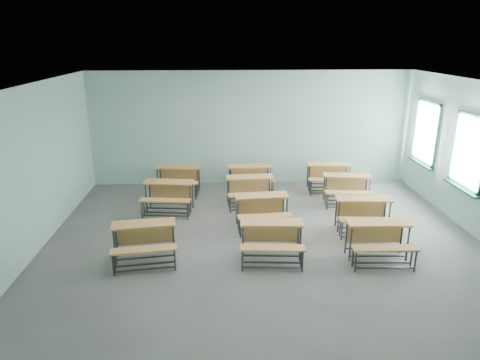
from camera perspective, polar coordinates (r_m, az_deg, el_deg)
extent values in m
cube|color=slate|center=(8.88, 3.28, -8.61)|extent=(9.00, 8.00, 0.02)
cube|color=white|center=(7.96, 3.70, 12.54)|extent=(9.00, 8.00, 0.02)
cube|color=#A3CCC3|center=(12.15, 1.47, 6.89)|extent=(9.00, 0.02, 3.20)
cube|color=#A3CCC3|center=(4.63, 8.86, -13.21)|extent=(9.00, 0.02, 3.20)
cube|color=#A3CCC3|center=(8.99, -26.43, 0.84)|extent=(0.02, 8.00, 3.20)
cube|color=#17413F|center=(12.33, 23.10, 2.37)|extent=(0.06, 1.20, 0.06)
cube|color=#17413F|center=(12.04, 24.01, 9.43)|extent=(0.06, 1.20, 0.06)
cube|color=#17413F|center=(11.66, 24.74, 5.23)|extent=(0.06, 0.06, 1.60)
cube|color=#17413F|center=(12.66, 22.45, 6.44)|extent=(0.06, 0.06, 1.60)
cube|color=#17413F|center=(12.16, 23.55, 5.86)|extent=(0.04, 0.04, 1.48)
cube|color=#17413F|center=(12.16, 23.55, 5.86)|extent=(0.04, 1.08, 0.04)
cube|color=#17413F|center=(12.33, 22.90, 2.10)|extent=(0.14, 1.28, 0.04)
cube|color=white|center=(12.17, 23.65, 5.86)|extent=(0.01, 1.08, 1.48)
cube|color=#17413F|center=(10.64, 27.58, -0.63)|extent=(0.06, 1.20, 0.06)
cube|color=#17413F|center=(10.30, 28.84, 7.50)|extent=(0.06, 1.20, 0.06)
cube|color=#17413F|center=(10.92, 26.73, 4.16)|extent=(0.06, 0.06, 1.60)
cube|color=#17413F|center=(10.45, 28.20, 3.37)|extent=(0.04, 0.04, 1.48)
cube|color=#17413F|center=(10.45, 28.20, 3.37)|extent=(0.04, 1.08, 0.04)
cube|color=#17413F|center=(10.64, 27.35, -0.94)|extent=(0.14, 1.28, 0.04)
cube|color=white|center=(10.46, 28.32, 3.36)|extent=(0.01, 1.08, 1.48)
cube|color=#CA8A49|center=(8.23, -12.73, -5.73)|extent=(1.22, 0.54, 0.04)
cube|color=#CA8A49|center=(8.52, -12.55, -7.08)|extent=(1.11, 0.17, 0.40)
cylinder|color=#3A3C3F|center=(8.29, -16.35, -8.67)|extent=(0.04, 0.04, 0.70)
cylinder|color=#3A3C3F|center=(8.23, -8.80, -8.31)|extent=(0.04, 0.04, 0.70)
cylinder|color=#3A3C3F|center=(8.57, -16.16, -7.73)|extent=(0.04, 0.04, 0.70)
cylinder|color=#3A3C3F|center=(8.51, -8.87, -7.38)|extent=(0.04, 0.04, 0.70)
cube|color=#3A3C3F|center=(8.36, -12.47, -10.04)|extent=(1.07, 0.17, 0.03)
cube|color=#3A3C3F|center=(8.63, -12.41, -9.07)|extent=(1.07, 0.17, 0.03)
cube|color=#CA8A49|center=(7.93, -12.70, -9.03)|extent=(1.20, 0.40, 0.03)
cylinder|color=#3A3C3F|center=(8.00, -16.53, -10.91)|extent=(0.04, 0.04, 0.41)
cylinder|color=#3A3C3F|center=(7.93, -8.65, -10.55)|extent=(0.04, 0.04, 0.41)
cylinder|color=#3A3C3F|center=(8.16, -16.41, -10.27)|extent=(0.04, 0.04, 0.41)
cylinder|color=#3A3C3F|center=(8.10, -8.70, -9.92)|extent=(0.04, 0.04, 0.41)
cube|color=#3A3C3F|center=(8.01, -12.54, -11.54)|extent=(1.07, 0.17, 0.03)
cube|color=#3A3C3F|center=(8.17, -12.50, -10.89)|extent=(1.07, 0.17, 0.03)
cube|color=#CA8A49|center=(8.11, 4.23, -5.66)|extent=(1.20, 0.47, 0.04)
cube|color=#CA8A49|center=(8.40, 4.12, -7.02)|extent=(1.12, 0.10, 0.40)
cylinder|color=#3A3C3F|center=(8.12, 0.37, -8.47)|extent=(0.04, 0.04, 0.70)
cylinder|color=#3A3C3F|center=(8.18, 8.04, -8.46)|extent=(0.04, 0.04, 0.70)
cylinder|color=#3A3C3F|center=(8.40, 0.41, -7.50)|extent=(0.04, 0.04, 0.70)
cylinder|color=#3A3C3F|center=(8.46, 7.80, -7.50)|extent=(0.04, 0.04, 0.70)
cube|color=#3A3C3F|center=(8.24, 4.18, -10.03)|extent=(1.08, 0.10, 0.03)
cube|color=#3A3C3F|center=(8.52, 4.08, -9.03)|extent=(1.08, 0.10, 0.03)
cube|color=#CA8A49|center=(7.82, 4.35, -9.02)|extent=(1.19, 0.33, 0.03)
cylinder|color=#3A3C3F|center=(7.83, 0.32, -10.76)|extent=(0.04, 0.04, 0.41)
cylinder|color=#3A3C3F|center=(7.89, 8.33, -10.73)|extent=(0.04, 0.04, 0.41)
cylinder|color=#3A3C3F|center=(7.99, 0.35, -10.11)|extent=(0.04, 0.04, 0.41)
cylinder|color=#3A3C3F|center=(8.05, 8.17, -10.08)|extent=(0.04, 0.04, 0.41)
cube|color=#3A3C3F|center=(7.90, 4.32, -11.56)|extent=(1.08, 0.10, 0.03)
cube|color=#3A3C3F|center=(8.06, 4.25, -10.90)|extent=(1.08, 0.10, 0.03)
cube|color=#CA8A49|center=(8.49, 17.97, -5.43)|extent=(1.19, 0.43, 0.04)
cube|color=#CA8A49|center=(8.77, 17.42, -6.75)|extent=(1.12, 0.06, 0.40)
cylinder|color=#3A3C3F|center=(8.35, 14.52, -8.29)|extent=(0.04, 0.04, 0.70)
cylinder|color=#3A3C3F|center=(8.70, 21.46, -7.93)|extent=(0.04, 0.04, 0.70)
cylinder|color=#3A3C3F|center=(8.62, 13.99, -7.37)|extent=(0.04, 0.04, 0.70)
cylinder|color=#3A3C3F|center=(8.96, 20.73, -7.06)|extent=(0.04, 0.04, 0.70)
cube|color=#3A3C3F|center=(8.62, 17.89, -9.61)|extent=(1.08, 0.07, 0.03)
cube|color=#3A3C3F|center=(8.88, 17.27, -8.68)|extent=(1.08, 0.07, 0.03)
cube|color=#CA8A49|center=(8.21, 18.79, -8.60)|extent=(1.18, 0.29, 0.03)
cylinder|color=#3A3C3F|center=(8.07, 15.17, -10.49)|extent=(0.04, 0.04, 0.41)
cylinder|color=#3A3C3F|center=(8.43, 22.36, -10.01)|extent=(0.04, 0.04, 0.41)
cylinder|color=#3A3C3F|center=(8.23, 14.83, -9.87)|extent=(0.04, 0.04, 0.41)
cylinder|color=#3A3C3F|center=(8.58, 21.88, -9.44)|extent=(0.04, 0.04, 0.41)
cube|color=#3A3C3F|center=(8.29, 18.75, -11.03)|extent=(1.08, 0.07, 0.03)
cube|color=#3A3C3F|center=(8.45, 18.35, -10.42)|extent=(1.08, 0.07, 0.03)
cube|color=#CA8A49|center=(9.44, 2.91, -2.10)|extent=(1.20, 0.48, 0.04)
cube|color=#CA8A49|center=(9.72, 2.70, -3.38)|extent=(1.12, 0.10, 0.40)
cylinder|color=#3A3C3F|center=(9.36, -0.23, -4.68)|extent=(0.04, 0.04, 0.70)
cylinder|color=#3A3C3F|center=(9.54, 6.24, -4.35)|extent=(0.04, 0.04, 0.70)
cylinder|color=#3A3C3F|center=(9.65, -0.45, -3.96)|extent=(0.04, 0.04, 0.70)
cylinder|color=#3A3C3F|center=(9.82, 5.83, -3.65)|extent=(0.04, 0.04, 0.70)
cube|color=#3A3C3F|center=(9.53, 3.01, -5.91)|extent=(1.08, 0.11, 0.03)
cube|color=#3A3C3F|center=(9.82, 2.69, -5.16)|extent=(1.08, 0.11, 0.03)
cube|color=#CA8A49|center=(9.12, 3.38, -4.84)|extent=(1.19, 0.33, 0.03)
cylinder|color=#3A3C3F|center=(9.05, 0.07, -6.53)|extent=(0.04, 0.04, 0.41)
cylinder|color=#3A3C3F|center=(9.23, 6.77, -6.14)|extent=(0.04, 0.04, 0.41)
cylinder|color=#3A3C3F|center=(9.22, -0.07, -6.04)|extent=(0.04, 0.04, 0.41)
cylinder|color=#3A3C3F|center=(9.40, 6.51, -5.68)|extent=(0.04, 0.04, 0.41)
cube|color=#3A3C3F|center=(9.18, 3.44, -7.05)|extent=(1.08, 0.11, 0.03)
cube|color=#3A3C3F|center=(9.35, 3.24, -6.57)|extent=(1.08, 0.11, 0.03)
cube|color=#CA8A49|center=(9.63, 16.16, -2.42)|extent=(1.21, 0.49, 0.04)
cube|color=#CA8A49|center=(9.90, 15.77, -3.67)|extent=(1.12, 0.11, 0.40)
cylinder|color=#3A3C3F|center=(9.50, 13.03, -4.82)|extent=(0.04, 0.04, 0.70)
cylinder|color=#3A3C3F|center=(9.77, 19.27, -4.76)|extent=(0.04, 0.04, 0.70)
cylinder|color=#3A3C3F|center=(9.79, 12.69, -4.10)|extent=(0.04, 0.04, 0.70)
cylinder|color=#3A3C3F|center=(10.05, 18.76, -4.06)|extent=(0.04, 0.04, 0.70)
cube|color=#3A3C3F|center=(9.72, 16.06, -6.15)|extent=(1.08, 0.12, 0.03)
cube|color=#3A3C3F|center=(10.00, 15.64, -5.42)|extent=(1.08, 0.12, 0.03)
cube|color=#CA8A49|center=(9.31, 16.68, -5.12)|extent=(1.19, 0.34, 0.03)
cylinder|color=#3A3C3F|center=(9.20, 13.42, -6.64)|extent=(0.04, 0.04, 0.41)
cylinder|color=#3A3C3F|center=(9.47, 19.87, -6.52)|extent=(0.04, 0.04, 0.41)
cylinder|color=#3A3C3F|center=(9.36, 13.21, -6.17)|extent=(0.04, 0.04, 0.41)
cylinder|color=#3A3C3F|center=(9.63, 19.55, -6.06)|extent=(0.04, 0.04, 0.41)
cube|color=#3A3C3F|center=(9.37, 16.62, -7.29)|extent=(1.08, 0.12, 0.03)
cube|color=#3A3C3F|center=(9.53, 16.36, -6.81)|extent=(1.08, 0.12, 0.03)
cube|color=#CA8A49|center=(10.46, -9.46, -0.28)|extent=(1.22, 0.53, 0.04)
cube|color=#CA8A49|center=(10.72, -9.16, -1.49)|extent=(1.11, 0.15, 0.40)
cylinder|color=#3A3C3F|center=(10.57, -12.40, -2.37)|extent=(0.04, 0.04, 0.70)
cylinder|color=#3A3C3F|center=(10.33, -6.63, -2.56)|extent=(0.04, 0.04, 0.70)
cylinder|color=#3A3C3F|center=(10.85, -11.95, -1.79)|extent=(0.04, 0.04, 0.70)
cylinder|color=#3A3C3F|center=(10.61, -6.33, -1.96)|extent=(0.04, 0.04, 0.70)
cube|color=#3A3C3F|center=(10.53, -9.48, -3.74)|extent=(1.08, 0.16, 0.03)
cube|color=#3A3C3F|center=(10.81, -9.11, -3.12)|extent=(1.08, 0.16, 0.03)
cube|color=#CA8A49|center=(10.12, -9.98, -2.69)|extent=(1.20, 0.38, 0.03)
cylinder|color=#3A3C3F|center=(10.26, -12.96, -3.93)|extent=(0.04, 0.04, 0.41)
cylinder|color=#3A3C3F|center=(10.01, -7.02, -4.16)|extent=(0.04, 0.04, 0.41)
cylinder|color=#3A3C3F|center=(10.43, -12.68, -3.54)|extent=(0.04, 0.04, 0.41)
cylinder|color=#3A3C3F|center=(10.18, -6.83, -3.76)|extent=(0.04, 0.04, 0.41)
cube|color=#3A3C3F|center=(10.17, -9.99, -4.70)|extent=(1.08, 0.16, 0.03)
cube|color=#3A3C3F|center=(10.34, -9.75, -4.30)|extent=(1.08, 0.16, 0.03)
cube|color=#CA8A49|center=(10.70, 1.30, 0.40)|extent=(1.20, 0.47, 0.04)
cube|color=#CA8A49|center=(10.96, 1.16, -0.80)|extent=(1.12, 0.10, 0.40)
cylinder|color=#3A3C3F|center=(10.61, -1.48, -1.86)|extent=(0.04, 0.04, 0.70)
cylinder|color=#3A3C3F|center=(10.75, 4.26, -1.62)|extent=(0.04, 0.04, 0.70)
cylinder|color=#3A3C3F|center=(10.90, -1.63, -1.30)|extent=(0.04, 0.04, 0.70)
cylinder|color=#3A3C3F|center=(11.04, 3.95, -1.07)|extent=(0.04, 0.04, 0.70)
cube|color=#3A3C3F|center=(10.76, 1.40, -2.99)|extent=(1.08, 0.11, 0.03)
cube|color=#3A3C3F|center=(11.05, 1.17, -2.41)|extent=(1.08, 0.11, 0.03)
cube|color=#CA8A49|center=(10.35, 1.66, -1.94)|extent=(1.19, 0.33, 0.03)
cylinder|color=#3A3C3F|center=(10.28, -1.26, -3.39)|extent=(0.04, 0.04, 0.41)
cylinder|color=#3A3C3F|center=(10.43, 4.66, -3.12)|extent=(0.04, 0.04, 0.41)
cylinder|color=#3A3C3F|center=(10.45, -1.36, -3.02)|extent=(0.04, 0.04, 0.41)
cylinder|color=#3A3C3F|center=(10.60, 4.46, -2.76)|extent=(0.04, 0.04, 0.41)
cube|color=#3A3C3F|center=(10.39, 1.72, -3.90)|extent=(1.08, 0.11, 0.03)
cube|color=#3A3C3F|center=(10.56, 1.57, -3.52)|extent=(1.08, 0.11, 0.03)
cube|color=#CA8A49|center=(11.15, 14.11, 0.58)|extent=(1.21, 0.51, 0.04)
cube|color=#CA8A49|center=(11.41, 13.84, -0.57)|extent=(1.11, 0.14, 0.40)
cylinder|color=#3A3C3F|center=(11.03, 11.36, -1.43)|extent=(0.04, 0.04, 0.70)
cylinder|color=#3A3C3F|center=(11.23, 16.81, -1.51)|extent=(0.04, 0.04, 0.70)
cylinder|color=#3A3C3F|center=(11.32, 11.15, -0.90)|extent=(0.04, 0.04, 0.70)
cylinder|color=#3A3C3F|center=(11.52, 16.47, -0.98)|extent=(0.04, 0.04, 0.70)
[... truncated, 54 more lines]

